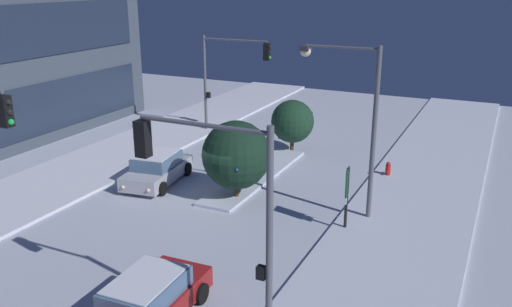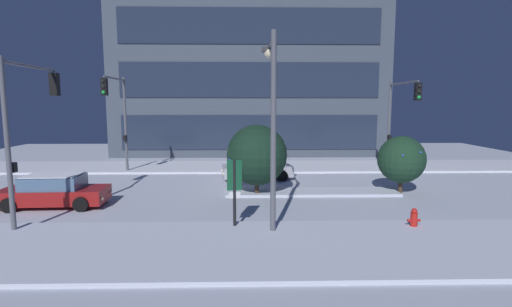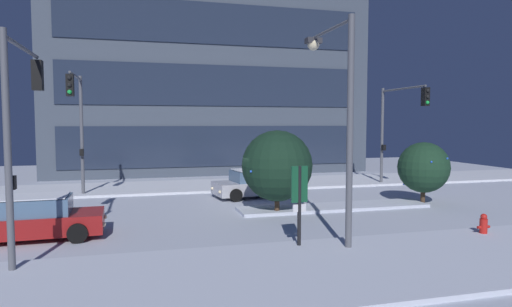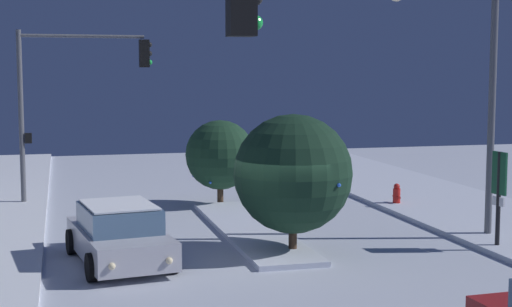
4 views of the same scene
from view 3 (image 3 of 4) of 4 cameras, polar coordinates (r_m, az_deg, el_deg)
name	(u,v)px [view 3 (image 3 of 4)]	position (r m, az deg, el deg)	size (l,w,h in m)	color
ground	(262,211)	(19.94, 0.79, -7.48)	(52.00, 52.00, 0.00)	silver
curb_strip_near	(343,267)	(12.48, 11.25, -14.26)	(52.00, 5.20, 0.14)	silver
curb_strip_far	(227,185)	(27.79, -3.76, -4.09)	(52.00, 5.20, 0.14)	silver
median_strip	(334,207)	(20.81, 10.11, -6.86)	(9.00, 1.80, 0.14)	silver
car_near	(32,219)	(16.87, -27.15, -7.57)	(4.78, 2.23, 1.49)	maroon
car_far	(254,184)	(23.52, -0.22, -3.97)	(4.55, 2.59, 1.49)	#B7B7C1
traffic_light_corner_far_right	(398,118)	(27.85, 18.01, 4.40)	(0.32, 4.73, 6.19)	#565960
traffic_light_corner_far_left	(77,114)	(23.95, -22.20, 4.72)	(0.32, 4.02, 6.48)	#565960
traffic_light_corner_near_left	(21,110)	(14.33, -28.19, 4.96)	(0.32, 4.10, 6.35)	#565960
street_lamp_arched	(337,98)	(14.47, 10.47, 7.06)	(0.56, 3.30, 7.20)	#565960
fire_hydrant	(483,226)	(17.32, 27.47, -8.34)	(0.48, 0.26, 0.83)	red
parking_info_sign	(299,197)	(13.75, 5.65, -5.65)	(0.55, 0.12, 2.63)	black
decorated_tree_median	(277,166)	(19.07, 2.76, -1.61)	(3.09, 3.09, 3.65)	#473323
decorated_tree_left_of_median	(424,167)	(22.84, 20.96, -1.70)	(2.46, 2.46, 3.04)	#473323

